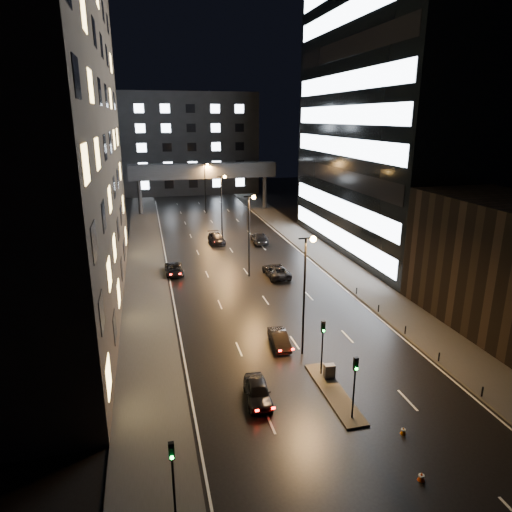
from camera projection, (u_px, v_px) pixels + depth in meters
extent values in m
plane|color=black|center=(231.00, 250.00, 67.95)|extent=(160.00, 160.00, 0.00)
cube|color=#383533|center=(146.00, 266.00, 60.45)|extent=(5.00, 110.00, 0.15)
cube|color=#383533|center=(322.00, 253.00, 66.11)|extent=(5.00, 110.00, 0.15)
cube|color=#2D2319|center=(21.00, 106.00, 42.16)|extent=(15.00, 48.00, 40.00)
cube|color=black|center=(506.00, 265.00, 41.92)|extent=(10.00, 18.00, 12.00)
cube|color=black|center=(411.00, 91.00, 63.33)|extent=(20.00, 36.00, 45.00)
cube|color=#333335|center=(189.00, 143.00, 118.21)|extent=(34.00, 14.00, 25.00)
cube|color=#333335|center=(203.00, 171.00, 93.36)|extent=(30.00, 3.00, 3.00)
cylinder|color=#333335|center=(140.00, 197.00, 91.87)|extent=(0.80, 0.80, 7.00)
cylinder|color=#333335|center=(265.00, 193.00, 97.76)|extent=(0.80, 0.80, 7.00)
cube|color=#383533|center=(334.00, 392.00, 32.68)|extent=(1.60, 8.00, 0.15)
cylinder|color=black|center=(322.00, 353.00, 34.47)|extent=(0.12, 0.12, 3.50)
cube|color=black|center=(323.00, 327.00, 33.83)|extent=(0.28, 0.22, 0.90)
sphere|color=#0CFF33|center=(324.00, 331.00, 33.78)|extent=(0.18, 0.18, 0.18)
cylinder|color=black|center=(354.00, 394.00, 29.36)|extent=(0.12, 0.12, 3.50)
cube|color=black|center=(356.00, 364.00, 28.72)|extent=(0.28, 0.22, 0.90)
sphere|color=#0CFF33|center=(356.00, 369.00, 28.67)|extent=(0.18, 0.18, 0.18)
cylinder|color=black|center=(174.00, 488.00, 22.09)|extent=(0.12, 0.12, 3.50)
cube|color=black|center=(171.00, 451.00, 21.44)|extent=(0.28, 0.22, 0.90)
sphere|color=#0CFF33|center=(172.00, 458.00, 21.40)|extent=(0.18, 0.18, 0.18)
cylinder|color=black|center=(482.00, 393.00, 32.02)|extent=(0.12, 0.12, 0.90)
cylinder|color=black|center=(439.00, 358.00, 36.67)|extent=(0.12, 0.12, 0.90)
cylinder|color=black|center=(405.00, 331.00, 41.32)|extent=(0.12, 0.12, 0.90)
cylinder|color=black|center=(378.00, 309.00, 45.96)|extent=(0.12, 0.12, 0.90)
cylinder|color=black|center=(357.00, 291.00, 50.61)|extent=(0.12, 0.12, 0.90)
cylinder|color=black|center=(304.00, 298.00, 36.75)|extent=(0.18, 0.18, 10.00)
cylinder|color=black|center=(306.00, 238.00, 35.29)|extent=(1.20, 0.12, 0.12)
sphere|color=#FF9E38|center=(313.00, 239.00, 35.46)|extent=(0.50, 0.50, 0.50)
cylinder|color=black|center=(249.00, 237.00, 55.34)|extent=(0.18, 0.18, 10.00)
cylinder|color=black|center=(249.00, 197.00, 53.88)|extent=(1.20, 0.12, 0.12)
sphere|color=#FF9E38|center=(254.00, 197.00, 54.05)|extent=(0.50, 0.50, 0.50)
cylinder|color=black|center=(222.00, 207.00, 73.93)|extent=(0.18, 0.18, 10.00)
cylinder|color=black|center=(221.00, 176.00, 72.47)|extent=(1.20, 0.12, 0.12)
sphere|color=#FF9E38|center=(225.00, 177.00, 72.64)|extent=(0.50, 0.50, 0.50)
cylinder|color=black|center=(205.00, 189.00, 92.52)|extent=(0.18, 0.18, 10.00)
cylinder|color=black|center=(204.00, 164.00, 91.06)|extent=(1.20, 0.12, 0.12)
sphere|color=#FF9E38|center=(207.00, 165.00, 91.23)|extent=(0.50, 0.50, 0.50)
imported|color=black|center=(258.00, 391.00, 31.70)|extent=(2.01, 4.30, 1.42)
imported|color=black|center=(279.00, 339.00, 39.30)|extent=(1.62, 4.00, 1.29)
imported|color=black|center=(174.00, 269.00, 57.35)|extent=(2.22, 4.72, 1.30)
imported|color=black|center=(216.00, 238.00, 71.65)|extent=(2.42, 5.31, 1.51)
imported|color=black|center=(276.00, 271.00, 56.50)|extent=(2.62, 5.53, 1.53)
imported|color=black|center=(259.00, 238.00, 71.70)|extent=(2.70, 5.74, 1.62)
cube|color=#49494B|center=(329.00, 371.00, 34.32)|extent=(0.82, 0.56, 1.06)
cone|color=orange|center=(403.00, 430.00, 28.45)|extent=(0.37, 0.37, 0.51)
cone|color=#FF450D|center=(421.00, 476.00, 24.80)|extent=(0.49, 0.49, 0.52)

